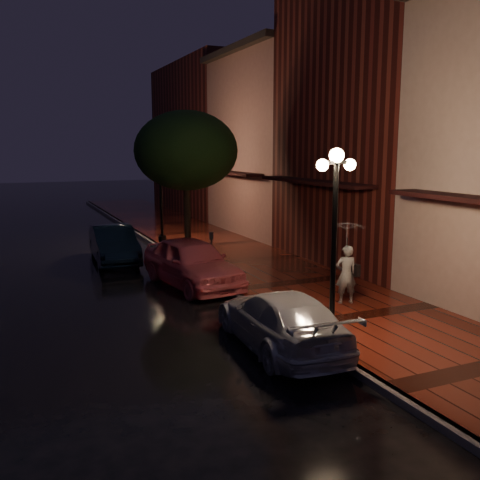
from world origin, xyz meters
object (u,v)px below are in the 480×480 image
navy_car (114,244)px  parking_meter (211,249)px  pink_car (192,262)px  streetlamp_far (161,189)px  silver_car (281,320)px  street_tree (187,153)px  woman_with_umbrella (347,250)px  streetlamp_near (334,234)px

navy_car → parking_meter: parking_meter is taller
pink_car → parking_meter: bearing=27.7°
streetlamp_far → parking_meter: bearing=-91.7°
navy_car → silver_car: 10.91m
street_tree → woman_with_umbrella: size_ratio=2.51×
silver_car → parking_meter: bearing=-93.6°
navy_car → silver_car: size_ratio=0.97×
streetlamp_far → pink_car: bearing=-98.4°
street_tree → woman_with_umbrella: 9.16m
parking_meter → streetlamp_far: bearing=103.6°
woman_with_umbrella → streetlamp_near: bearing=64.5°
streetlamp_far → navy_car: bearing=-134.6°
streetlamp_near → streetlamp_far: bearing=90.0°
street_tree → parking_meter: size_ratio=3.90×
pink_car → parking_meter: 1.15m
pink_car → streetlamp_near: bearing=-87.6°
woman_with_umbrella → pink_car: bearing=-36.9°
street_tree → streetlamp_near: bearing=-91.3°
navy_car → parking_meter: (2.54, -4.15, 0.33)m
silver_car → navy_car: bearing=-77.4°
streetlamp_near → pink_car: (-1.12, 6.43, -1.81)m
parking_meter → silver_car: bearing=-82.2°
streetlamp_near → woman_with_umbrella: bearing=49.3°
silver_car → woman_with_umbrella: woman_with_umbrella is taller
streetlamp_far → silver_car: bearing=-94.5°
streetlamp_far → navy_car: streetlamp_far is taller
streetlamp_far → silver_car: (-1.06, -13.55, -1.95)m
pink_car → street_tree: bearing=65.7°
pink_car → woman_with_umbrella: 5.21m
navy_car → woman_with_umbrella: (4.78, -8.85, 0.96)m
parking_meter → woman_with_umbrella: bearing=-49.3°
streetlamp_near → pink_car: bearing=99.9°
streetlamp_far → navy_car: 4.33m
pink_car → navy_car: bearing=101.2°
streetlamp_near → streetlamp_far: size_ratio=1.00×
silver_car → parking_meter: (0.86, 6.63, 0.40)m
streetlamp_far → street_tree: 3.44m
navy_car → silver_car: bearing=-78.5°
streetlamp_near → parking_meter: streetlamp_near is taller
streetlamp_near → pink_car: size_ratio=0.93×
street_tree → streetlamp_far: bearing=94.9°
streetlamp_far → street_tree: street_tree is taller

